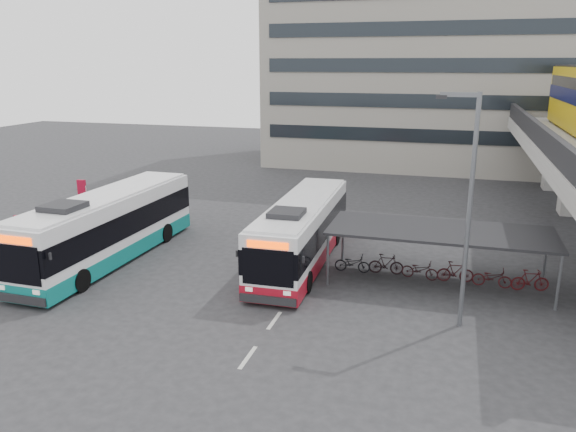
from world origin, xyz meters
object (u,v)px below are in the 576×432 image
(bus_teal, at_px, (108,227))
(pedestrian, at_px, (270,241))
(lamp_post, at_px, (467,199))
(bus_main, at_px, (302,232))

(bus_teal, bearing_deg, pedestrian, 22.45)
(pedestrian, height_order, lamp_post, lamp_post)
(bus_teal, xyz_separation_m, lamp_post, (17.21, -2.76, 3.33))
(pedestrian, distance_m, lamp_post, 11.92)
(bus_main, bearing_deg, pedestrian, 161.03)
(bus_main, distance_m, bus_teal, 9.90)
(bus_teal, bearing_deg, bus_main, 15.25)
(bus_main, relative_size, bus_teal, 0.93)
(bus_teal, bearing_deg, lamp_post, -8.17)
(pedestrian, xyz_separation_m, lamp_post, (9.50, -5.80, 4.27))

